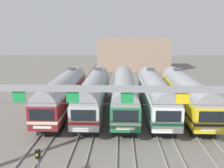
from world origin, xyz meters
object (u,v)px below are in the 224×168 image
object	(u,v)px
commuter_train_white	(155,92)
commuter_train_green	(124,92)
commuter_train_yellow	(186,93)
catenary_gantry	(127,103)
yard_signal_mast	(38,161)
commuter_train_stainless	(94,92)
commuter_train_maroon	(64,91)

from	to	relation	value
commuter_train_white	commuter_train_green	bearing A→B (deg)	-179.94
commuter_train_yellow	catenary_gantry	bearing A→B (deg)	-119.68
commuter_train_white	yard_signal_mast	xyz separation A→B (m)	(-9.62, -15.78, -0.75)
commuter_train_white	yard_signal_mast	distance (m)	18.50
commuter_train_green	yard_signal_mast	size ratio (longest dim) A/B	6.53
commuter_train_white	catenary_gantry	distance (m)	14.26
yard_signal_mast	commuter_train_stainless	bearing A→B (deg)	83.05
commuter_train_maroon	catenary_gantry	size ratio (longest dim) A/B	0.88
commuter_train_maroon	commuter_train_yellow	bearing A→B (deg)	0.00
commuter_train_yellow	yard_signal_mast	world-z (taller)	commuter_train_yellow
commuter_train_maroon	commuter_train_stainless	bearing A→B (deg)	0.00
commuter_train_maroon	commuter_train_stainless	size ratio (longest dim) A/B	1.00
commuter_train_stainless	catenary_gantry	xyz separation A→B (m)	(3.85, -13.50, 2.53)
catenary_gantry	yard_signal_mast	world-z (taller)	catenary_gantry
commuter_train_maroon	commuter_train_stainless	xyz separation A→B (m)	(3.85, 0.00, 0.00)
commuter_train_stainless	yard_signal_mast	xyz separation A→B (m)	(-1.92, -15.78, -0.75)
commuter_train_stainless	commuter_train_white	xyz separation A→B (m)	(7.69, 0.00, 0.00)
commuter_train_white	commuter_train_yellow	bearing A→B (deg)	0.00
catenary_gantry	yard_signal_mast	xyz separation A→B (m)	(-5.77, -2.28, -3.28)
commuter_train_maroon	commuter_train_green	world-z (taller)	commuter_train_maroon
commuter_train_stainless	commuter_train_white	bearing A→B (deg)	0.00
commuter_train_white	catenary_gantry	bearing A→B (deg)	-105.91
catenary_gantry	commuter_train_yellow	bearing A→B (deg)	60.32
commuter_train_maroon	commuter_train_yellow	size ratio (longest dim) A/B	1.00
commuter_train_white	commuter_train_stainless	bearing A→B (deg)	180.00
commuter_train_maroon	commuter_train_white	bearing A→B (deg)	0.00
commuter_train_white	yard_signal_mast	world-z (taller)	commuter_train_white
commuter_train_maroon	catenary_gantry	world-z (taller)	catenary_gantry
commuter_train_white	commuter_train_yellow	size ratio (longest dim) A/B	1.00
catenary_gantry	commuter_train_white	bearing A→B (deg)	74.09
commuter_train_yellow	yard_signal_mast	size ratio (longest dim) A/B	6.53
commuter_train_green	catenary_gantry	world-z (taller)	catenary_gantry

